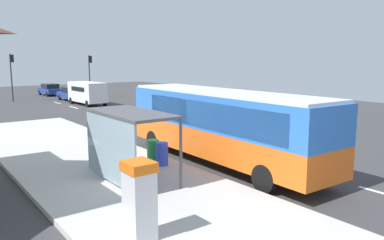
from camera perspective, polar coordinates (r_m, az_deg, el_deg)
The scene contains 19 objects.
ground_plane at distance 28.80m, azimuth -11.20°, elevation -0.16°, with size 56.00×92.00×0.04m, color #38383A.
sidewalk_platform at distance 15.50m, azimuth -13.04°, elevation -7.70°, with size 6.20×30.00×0.18m, color beige.
lane_stripe_seg_1 at distance 17.08m, azimuth 12.42°, elevation -6.41°, with size 0.16×2.20×0.01m, color silver.
lane_stripe_seg_2 at distance 20.56m, azimuth 1.77°, elevation -3.58°, with size 0.16×2.20×0.01m, color silver.
lane_stripe_seg_3 at distance 24.58m, azimuth -5.55°, elevation -1.53°, with size 0.16×2.20×0.01m, color silver.
lane_stripe_seg_4 at distance 28.90m, azimuth -10.75°, elevation -0.06°, with size 0.16×2.20×0.01m, color silver.
lane_stripe_seg_5 at distance 33.41m, azimuth -14.57°, elevation 1.02°, with size 0.16×2.20×0.01m, color silver.
lane_stripe_seg_6 at distance 38.05m, azimuth -17.47°, elevation 1.83°, with size 0.16×2.20×0.01m, color silver.
lane_stripe_seg_7 at distance 42.77m, azimuth -19.74°, elevation 2.47°, with size 0.16×2.20×0.01m, color silver.
bus at distance 16.28m, azimuth 4.33°, elevation -0.36°, with size 2.81×11.07×3.21m.
white_van at distance 39.87m, azimuth -15.59°, elevation 4.16°, with size 2.23×5.29×2.30m.
sedan_near at distance 52.19m, azimuth -20.73°, elevation 4.37°, with size 1.95×4.45×1.52m.
sedan_far at distance 44.54m, azimuth -17.77°, elevation 3.82°, with size 1.99×4.47×1.52m.
ticket_machine at distance 9.35m, azimuth -7.96°, elevation -11.85°, with size 0.66×0.76×1.94m.
recycling_bin_blue at distance 15.70m, azimuth -4.60°, elevation -5.14°, with size 0.52×0.52×0.95m, color blue.
recycling_bin_green at distance 16.28m, azimuth -5.93°, elevation -4.65°, with size 0.52×0.52×0.95m, color green.
traffic_light_near_side at distance 47.68m, azimuth -15.21°, elevation 7.39°, with size 0.49×0.28×5.12m.
traffic_light_far_side at distance 45.95m, azimuth -25.65°, elevation 6.84°, with size 0.49×0.28×5.20m.
bus_shelter at distance 13.53m, azimuth -10.43°, elevation -1.31°, with size 1.80×4.00×2.50m.
Camera 1 is at (-12.35, -11.62, 4.49)m, focal length 35.19 mm.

